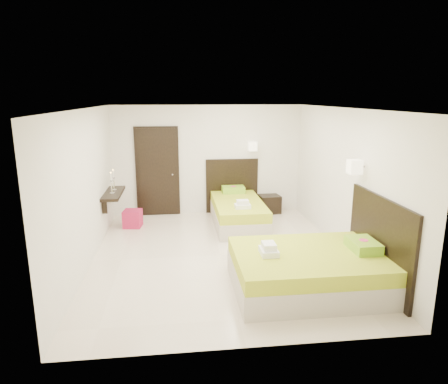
{
  "coord_description": "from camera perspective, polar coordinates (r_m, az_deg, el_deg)",
  "views": [
    {
      "loc": [
        -0.73,
        -6.7,
        2.8
      ],
      "look_at": [
        0.1,
        0.3,
        1.1
      ],
      "focal_mm": 32.0,
      "sensor_mm": 36.0,
      "label": 1
    }
  ],
  "objects": [
    {
      "name": "ottoman",
      "position": [
        8.97,
        -12.92,
        -3.72
      ],
      "size": [
        0.42,
        0.42,
        0.38
      ],
      "primitive_type": "cube",
      "rotation": [
        0.0,
        0.0,
        -0.13
      ],
      "color": "#A2153D",
      "rests_on": "ground"
    },
    {
      "name": "door",
      "position": [
        9.57,
        -9.48,
        2.84
      ],
      "size": [
        1.02,
        0.15,
        2.14
      ],
      "color": "black",
      "rests_on": "ground"
    },
    {
      "name": "bed_single",
      "position": [
        8.93,
        1.98,
        -2.6
      ],
      "size": [
        1.27,
        2.12,
        1.75
      ],
      "color": "#BCB4A0",
      "rests_on": "ground"
    },
    {
      "name": "console_shelf",
      "position": [
        8.64,
        -15.59,
        -0.22
      ],
      "size": [
        0.35,
        1.2,
        0.78
      ],
      "color": "black",
      "rests_on": "ground"
    },
    {
      "name": "floor",
      "position": [
        7.3,
        -0.51,
        -9.0
      ],
      "size": [
        5.5,
        5.5,
        0.0
      ],
      "primitive_type": "plane",
      "color": "beige",
      "rests_on": "ground"
    },
    {
      "name": "nightstand",
      "position": [
        9.86,
        6.47,
        -1.7
      ],
      "size": [
        0.54,
        0.49,
        0.44
      ],
      "primitive_type": "cube",
      "rotation": [
        0.0,
        0.0,
        0.12
      ],
      "color": "black",
      "rests_on": "ground"
    },
    {
      "name": "bed_double",
      "position": [
        6.15,
        12.6,
        -10.57
      ],
      "size": [
        2.2,
        1.87,
        1.81
      ],
      "color": "#BCB4A0",
      "rests_on": "ground"
    }
  ]
}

